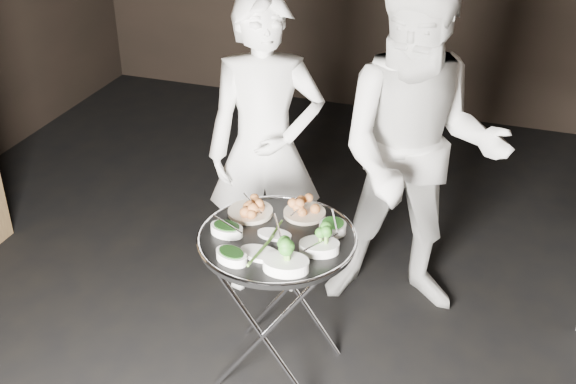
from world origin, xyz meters
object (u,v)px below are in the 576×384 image
(serving_tray, at_px, (277,239))
(tray_stand, at_px, (278,300))
(waiter_left, at_px, (266,150))
(waiter_right, at_px, (418,153))

(serving_tray, bearing_deg, tray_stand, -90.00)
(tray_stand, xyz_separation_m, serving_tray, (0.00, 0.00, 0.35))
(serving_tray, distance_m, waiter_left, 0.76)
(tray_stand, relative_size, serving_tray, 1.08)
(waiter_left, distance_m, waiter_right, 0.81)
(serving_tray, distance_m, waiter_right, 0.92)
(waiter_right, bearing_deg, waiter_left, 175.42)
(waiter_left, bearing_deg, waiter_right, -15.78)
(waiter_left, bearing_deg, tray_stand, -86.50)
(serving_tray, bearing_deg, waiter_left, 114.34)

